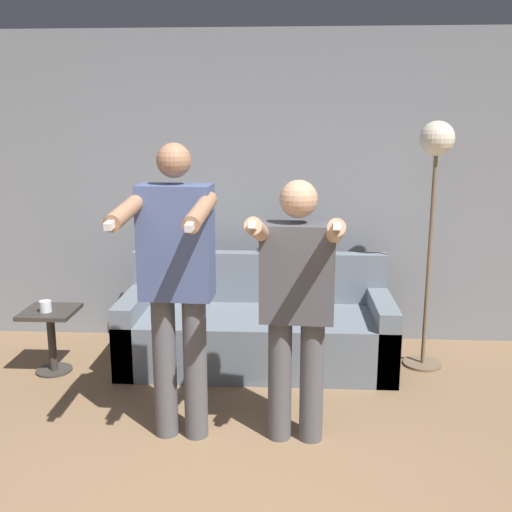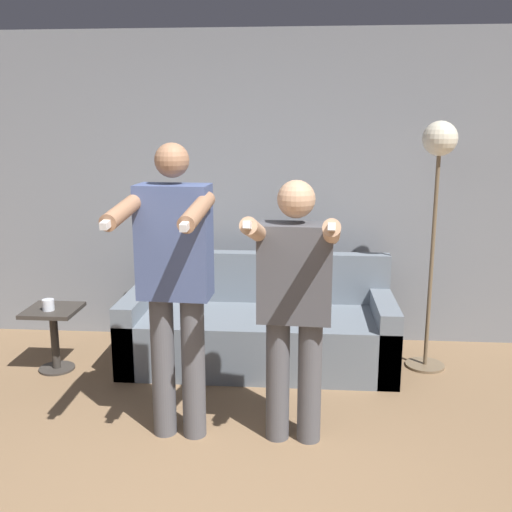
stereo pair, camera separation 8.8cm
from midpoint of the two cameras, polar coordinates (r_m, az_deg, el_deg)
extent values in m
cube|color=gray|center=(5.10, -1.61, 6.33)|extent=(10.00, 0.05, 2.60)
cube|color=slate|center=(4.71, -0.46, -7.92)|extent=(2.07, 0.84, 0.42)
cube|color=slate|center=(4.91, -0.21, -1.97)|extent=(2.07, 0.14, 0.41)
cube|color=slate|center=(4.84, -11.91, -6.75)|extent=(0.16, 0.84, 0.56)
cube|color=slate|center=(4.72, 11.28, -7.20)|extent=(0.16, 0.84, 0.56)
cylinder|color=#56565B|center=(3.68, -9.37, -10.39)|extent=(0.14, 0.14, 0.87)
cylinder|color=#56565B|center=(3.64, -6.50, -10.58)|extent=(0.14, 0.14, 0.87)
cube|color=#475684|center=(3.43, -8.34, 1.31)|extent=(0.42, 0.24, 0.65)
sphere|color=#9E7051|center=(3.37, -8.59, 9.00)|extent=(0.19, 0.19, 0.19)
cylinder|color=#9E7051|center=(3.21, -12.94, 4.29)|extent=(0.12, 0.51, 0.15)
cube|color=white|center=(2.99, -14.45, 2.99)|extent=(0.04, 0.13, 0.05)
cylinder|color=#9E7051|center=(3.11, -6.09, 4.27)|extent=(0.12, 0.51, 0.15)
cube|color=white|center=(2.87, -7.12, 2.92)|extent=(0.04, 0.13, 0.05)
cylinder|color=#56565B|center=(3.62, 1.57, -11.65)|extent=(0.14, 0.14, 0.75)
cylinder|color=#56565B|center=(3.61, 4.62, -11.75)|extent=(0.14, 0.14, 0.75)
cube|color=#4C4C51|center=(3.40, 3.23, -1.58)|extent=(0.43, 0.24, 0.56)
sphere|color=tan|center=(3.32, 3.32, 5.44)|extent=(0.21, 0.21, 0.21)
cylinder|color=tan|center=(3.12, -0.60, 2.43)|extent=(0.12, 0.51, 0.22)
cube|color=white|center=(2.87, -1.16, 2.90)|extent=(0.04, 0.13, 0.07)
cylinder|color=tan|center=(3.10, 6.74, 2.28)|extent=(0.12, 0.51, 0.22)
cube|color=white|center=(2.85, 6.81, 2.73)|extent=(0.04, 0.13, 0.07)
ellipsoid|color=#3D3833|center=(4.84, 3.06, 1.09)|extent=(0.38, 0.13, 0.14)
sphere|color=#3D3833|center=(4.83, 4.97, 1.62)|extent=(0.10, 0.10, 0.10)
ellipsoid|color=#3D3833|center=(4.87, 0.72, 0.65)|extent=(0.21, 0.04, 0.04)
cone|color=#3D3833|center=(4.81, 4.78, 2.02)|extent=(0.03, 0.03, 0.03)
cone|color=#3D3833|center=(4.84, 4.77, 2.10)|extent=(0.03, 0.03, 0.03)
cylinder|color=#756047|center=(4.93, 15.05, -9.87)|extent=(0.30, 0.30, 0.02)
cylinder|color=#756047|center=(4.68, 15.64, -0.49)|extent=(0.03, 0.03, 1.67)
sphere|color=white|center=(4.57, 16.33, 10.71)|extent=(0.25, 0.25, 0.25)
cylinder|color=#38332D|center=(4.92, -19.15, -10.23)|extent=(0.27, 0.27, 0.02)
cylinder|color=#38332D|center=(4.84, -19.35, -7.80)|extent=(0.06, 0.06, 0.46)
cube|color=#38332D|center=(4.76, -19.57, -5.03)|extent=(0.39, 0.39, 0.03)
cylinder|color=silver|center=(4.71, -19.93, -4.53)|extent=(0.09, 0.09, 0.08)
camera|label=1|loc=(0.04, -90.64, -0.14)|focal=42.00mm
camera|label=2|loc=(0.04, 89.36, 0.14)|focal=42.00mm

